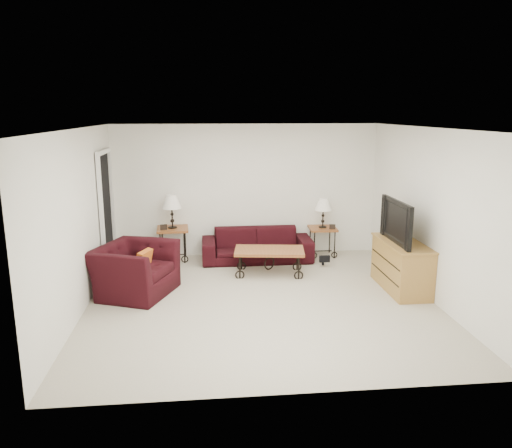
{
  "coord_description": "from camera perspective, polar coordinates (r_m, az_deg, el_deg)",
  "views": [
    {
      "loc": [
        -0.77,
        -6.84,
        2.73
      ],
      "look_at": [
        0.0,
        0.7,
        1.0
      ],
      "focal_mm": 34.82,
      "sensor_mm": 36.0,
      "label": 1
    }
  ],
  "objects": [
    {
      "name": "backpack",
      "position": [
        9.04,
        7.73,
        -3.6
      ],
      "size": [
        0.35,
        0.3,
        0.38
      ],
      "primitive_type": "ellipsoid",
      "rotation": [
        0.0,
        0.0,
        -0.33
      ],
      "color": "black",
      "rests_on": "ground"
    },
    {
      "name": "sofa",
      "position": [
        9.23,
        0.1,
        -2.43
      ],
      "size": [
        2.03,
        0.79,
        0.59
      ],
      "primitive_type": "imported",
      "color": "black",
      "rests_on": "ground"
    },
    {
      "name": "tv_stand",
      "position": [
        8.06,
        16.36,
        -4.63
      ],
      "size": [
        0.53,
        1.27,
        0.76
      ],
      "primitive_type": "cube",
      "color": "#A06E3B",
      "rests_on": "ground"
    },
    {
      "name": "photo_frame_left",
      "position": [
        9.16,
        -10.57,
        -0.36
      ],
      "size": [
        0.12,
        0.04,
        0.1
      ],
      "primitive_type": "cube",
      "rotation": [
        0.0,
        0.0,
        0.23
      ],
      "color": "black",
      "rests_on": "side_table_left"
    },
    {
      "name": "photo_frame_right",
      "position": [
        9.44,
        8.76,
        -0.3
      ],
      "size": [
        0.11,
        0.04,
        0.09
      ],
      "primitive_type": "cube",
      "rotation": [
        0.0,
        0.0,
        -0.26
      ],
      "color": "black",
      "rests_on": "side_table_right"
    },
    {
      "name": "ground",
      "position": [
        7.4,
        0.56,
        -8.78
      ],
      "size": [
        5.0,
        5.0,
        0.0
      ],
      "primitive_type": "plane",
      "color": "#B9B29E",
      "rests_on": "ground"
    },
    {
      "name": "television",
      "position": [
        7.87,
        16.55,
        0.29
      ],
      "size": [
        0.15,
        1.14,
        0.66
      ],
      "primitive_type": "imported",
      "rotation": [
        0.0,
        0.0,
        -1.57
      ],
      "color": "black",
      "rests_on": "tv_stand"
    },
    {
      "name": "wall_front",
      "position": [
        4.65,
        4.05,
        -5.72
      ],
      "size": [
        5.0,
        0.02,
        2.5
      ],
      "primitive_type": "cube",
      "color": "white",
      "rests_on": "ground"
    },
    {
      "name": "wall_right",
      "position": [
        7.73,
        19.34,
        1.08
      ],
      "size": [
        0.02,
        5.0,
        2.5
      ],
      "primitive_type": "cube",
      "color": "white",
      "rests_on": "ground"
    },
    {
      "name": "side_table_right",
      "position": [
        9.62,
        7.61,
        -2.02
      ],
      "size": [
        0.54,
        0.54,
        0.56
      ],
      "primitive_type": "cube",
      "rotation": [
        0.0,
        0.0,
        -0.05
      ],
      "color": "#975226",
      "rests_on": "ground"
    },
    {
      "name": "throw_pillow",
      "position": [
        7.66,
        -12.77,
        -4.24
      ],
      "size": [
        0.21,
        0.35,
        0.34
      ],
      "primitive_type": "cube",
      "rotation": [
        0.0,
        0.0,
        1.19
      ],
      "color": "#B26B16",
      "rests_on": "armchair"
    },
    {
      "name": "wall_left",
      "position": [
        7.21,
        -19.58,
        0.26
      ],
      "size": [
        0.02,
        5.0,
        2.5
      ],
      "primitive_type": "cube",
      "color": "white",
      "rests_on": "ground"
    },
    {
      "name": "armchair",
      "position": [
        7.77,
        -13.78,
        -5.14
      ],
      "size": [
        1.38,
        1.46,
        0.76
      ],
      "primitive_type": "imported",
      "rotation": [
        0.0,
        0.0,
        1.19
      ],
      "color": "black",
      "rests_on": "ground"
    },
    {
      "name": "lamp_left",
      "position": [
        9.24,
        -9.63,
        1.43
      ],
      "size": [
        0.37,
        0.37,
        0.62
      ],
      "primitive_type": null,
      "rotation": [
        0.0,
        0.0,
        0.05
      ],
      "color": "black",
      "rests_on": "side_table_left"
    },
    {
      "name": "ceiling",
      "position": [
        6.89,
        0.61,
        10.95
      ],
      "size": [
        5.0,
        5.0,
        0.0
      ],
      "primitive_type": "plane",
      "color": "white",
      "rests_on": "wall_back"
    },
    {
      "name": "coffee_table",
      "position": [
        8.49,
        1.54,
        -4.36
      ],
      "size": [
        1.24,
        0.78,
        0.44
      ],
      "primitive_type": "cube",
      "rotation": [
        0.0,
        0.0,
        -0.13
      ],
      "color": "#975226",
      "rests_on": "ground"
    },
    {
      "name": "doorway",
      "position": [
        8.82,
        -16.83,
        1.13
      ],
      "size": [
        0.08,
        0.94,
        2.04
      ],
      "primitive_type": "cube",
      "color": "black",
      "rests_on": "ground"
    },
    {
      "name": "wall_back",
      "position": [
        9.49,
        -1.11,
        3.88
      ],
      "size": [
        5.0,
        0.02,
        2.5
      ],
      "primitive_type": "cube",
      "color": "white",
      "rests_on": "ground"
    },
    {
      "name": "lamp_right",
      "position": [
        9.5,
        7.71,
        1.25
      ],
      "size": [
        0.33,
        0.33,
        0.56
      ],
      "primitive_type": null,
      "rotation": [
        0.0,
        0.0,
        -0.05
      ],
      "color": "black",
      "rests_on": "side_table_right"
    },
    {
      "name": "side_table_left",
      "position": [
        9.38,
        -9.49,
        -2.28
      ],
      "size": [
        0.6,
        0.6,
        0.62
      ],
      "primitive_type": "cube",
      "rotation": [
        0.0,
        0.0,
        0.05
      ],
      "color": "#975226",
      "rests_on": "ground"
    }
  ]
}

